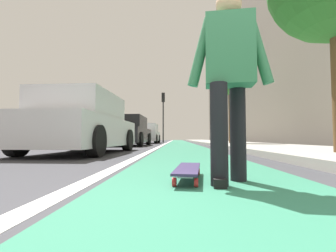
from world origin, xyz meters
TOP-DOWN VIEW (x-y plane):
  - ground_plane at (10.00, 0.00)m, footprint 80.00×80.00m
  - bike_lane_paint at (24.00, 0.00)m, footprint 56.00×1.81m
  - lane_stripe_white at (20.00, 1.06)m, footprint 52.00×0.16m
  - sidewalk_curb at (18.00, -2.98)m, footprint 52.00×3.20m
  - building_facade at (22.00, -6.11)m, footprint 40.00×1.20m
  - skateboard at (1.20, 0.18)m, footprint 0.86×0.30m
  - skater_person at (1.06, -0.16)m, footprint 0.44×0.72m
  - parked_car_near at (4.97, 2.64)m, footprint 4.15×2.00m
  - parked_car_mid at (11.17, 2.77)m, footprint 4.36×2.02m
  - parked_car_far at (17.55, 2.66)m, footprint 4.49×2.01m
  - traffic_light at (20.04, 1.46)m, footprint 0.33×0.28m
  - street_tree_mid at (11.51, -2.58)m, footprint 1.80×1.80m

SIDE VIEW (x-z plane):
  - ground_plane at x=10.00m, z-range 0.00..0.00m
  - bike_lane_paint at x=24.00m, z-range 0.00..0.00m
  - lane_stripe_white at x=20.00m, z-range 0.00..0.01m
  - sidewalk_curb at x=18.00m, z-range 0.00..0.13m
  - skateboard at x=1.20m, z-range 0.04..0.15m
  - parked_car_near at x=4.97m, z-range -0.03..1.45m
  - parked_car_far at x=17.55m, z-range -0.03..1.46m
  - parked_car_mid at x=11.17m, z-range -0.02..1.47m
  - skater_person at x=1.06m, z-range 0.12..1.76m
  - traffic_light at x=20.04m, z-range 0.83..5.23m
  - street_tree_mid at x=11.51m, z-range 1.22..5.66m
  - building_facade at x=22.00m, z-range 0.00..13.40m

